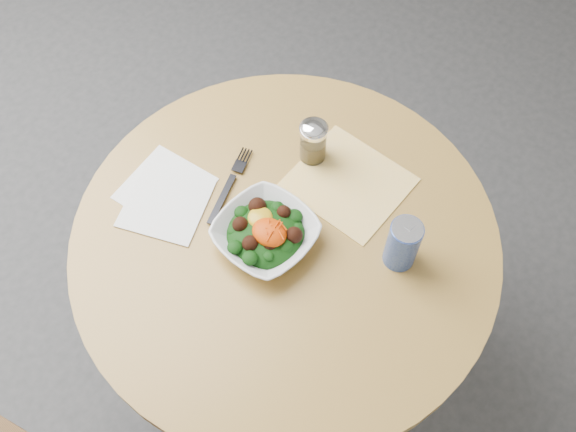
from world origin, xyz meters
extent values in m
plane|color=#313134|center=(0.00, 0.00, 0.00)|extent=(6.00, 6.00, 0.00)
cylinder|color=black|center=(0.00, 0.00, 0.01)|extent=(0.52, 0.52, 0.03)
cylinder|color=black|center=(0.00, 0.00, 0.35)|extent=(0.10, 0.10, 0.71)
cylinder|color=#BB8D43|center=(0.00, 0.00, 0.73)|extent=(0.90, 0.90, 0.04)
cube|color=#FFAE0D|center=(0.04, 0.19, 0.75)|extent=(0.25, 0.23, 0.00)
cube|color=white|center=(-0.28, -0.06, 0.75)|extent=(0.18, 0.18, 0.00)
cube|color=white|center=(-0.25, -0.09, 0.75)|extent=(0.21, 0.21, 0.00)
imported|color=silver|center=(-0.03, -0.03, 0.77)|extent=(0.22, 0.22, 0.05)
ellipsoid|color=black|center=(-0.03, -0.03, 0.77)|extent=(0.16, 0.16, 0.06)
ellipsoid|color=#C29513|center=(-0.05, -0.02, 0.80)|extent=(0.05, 0.05, 0.02)
ellipsoid|color=#D34104|center=(-0.01, -0.03, 0.80)|extent=(0.07, 0.06, 0.03)
cube|color=black|center=(-0.16, -0.01, 0.76)|extent=(0.05, 0.13, 0.00)
cube|color=black|center=(-0.19, 0.10, 0.76)|extent=(0.04, 0.08, 0.00)
cylinder|color=silver|center=(-0.07, 0.20, 0.80)|extent=(0.06, 0.06, 0.09)
cylinder|color=olive|center=(-0.07, 0.20, 0.78)|extent=(0.05, 0.05, 0.05)
cylinder|color=white|center=(-0.07, 0.20, 0.85)|extent=(0.06, 0.06, 0.01)
ellipsoid|color=white|center=(-0.07, 0.20, 0.85)|extent=(0.06, 0.06, 0.03)
cylinder|color=navy|center=(0.22, 0.09, 0.81)|extent=(0.07, 0.07, 0.12)
cylinder|color=silver|center=(0.22, 0.09, 0.87)|extent=(0.06, 0.06, 0.00)
cube|color=silver|center=(0.22, 0.10, 0.88)|extent=(0.02, 0.02, 0.00)
camera|label=1|loc=(0.38, -0.52, 1.93)|focal=40.00mm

